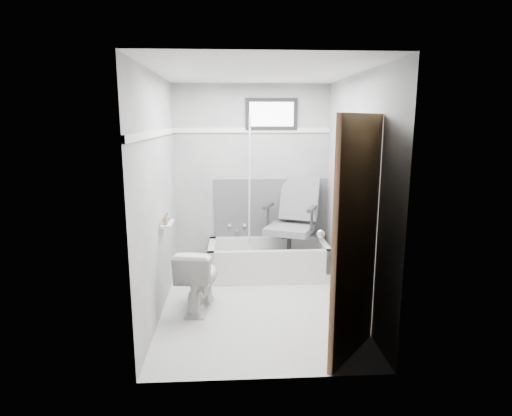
{
  "coord_description": "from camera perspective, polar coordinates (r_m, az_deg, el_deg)",
  "views": [
    {
      "loc": [
        -0.27,
        -4.24,
        1.95
      ],
      "look_at": [
        0.0,
        0.35,
        1.0
      ],
      "focal_mm": 30.0,
      "sensor_mm": 36.0,
      "label": 1
    }
  ],
  "objects": [
    {
      "name": "backerboard",
      "position": [
        5.67,
        1.97,
        -0.03
      ],
      "size": [
        1.5,
        0.02,
        0.78
      ],
      "primitive_type": "cube",
      "color": "#4C4C4F",
      "rests_on": "wall_back"
    },
    {
      "name": "shelf",
      "position": [
        4.5,
        -11.71,
        -2.06
      ],
      "size": [
        0.1,
        0.32,
        0.02
      ],
      "primitive_type": "cube",
      "color": "silver",
      "rests_on": "wall_left"
    },
    {
      "name": "wall_right",
      "position": [
        4.49,
        13.12,
        1.75
      ],
      "size": [
        0.02,
        2.6,
        2.4
      ],
      "primitive_type": "cube",
      "color": "gray",
      "rests_on": "floor"
    },
    {
      "name": "toilet",
      "position": [
        4.55,
        -7.66,
        -9.3
      ],
      "size": [
        0.49,
        0.73,
        0.66
      ],
      "primitive_type": "imported",
      "rotation": [
        0.0,
        0.0,
        2.97
      ],
      "color": "silver",
      "rests_on": "floor"
    },
    {
      "name": "floor",
      "position": [
        4.67,
        0.25,
        -12.98
      ],
      "size": [
        2.6,
        2.6,
        0.0
      ],
      "primitive_type": "plane",
      "color": "white",
      "rests_on": "ground"
    },
    {
      "name": "soap_bottle_b",
      "position": [
        4.55,
        -11.76,
        -1.16
      ],
      "size": [
        0.09,
        0.09,
        0.08
      ],
      "primitive_type": "imported",
      "rotation": [
        0.0,
        0.0,
        0.87
      ],
      "color": "#467180",
      "rests_on": "shelf"
    },
    {
      "name": "door",
      "position": [
        3.35,
        18.77,
        -5.45
      ],
      "size": [
        0.78,
        0.78,
        2.0
      ],
      "primitive_type": null,
      "color": "brown",
      "rests_on": "floor"
    },
    {
      "name": "wall_left",
      "position": [
        4.37,
        -12.94,
        1.49
      ],
      "size": [
        0.02,
        2.6,
        2.4
      ],
      "primitive_type": "cube",
      "color": "gray",
      "rests_on": "floor"
    },
    {
      "name": "bathtub",
      "position": [
        5.47,
        1.63,
        -6.86
      ],
      "size": [
        1.5,
        0.7,
        0.42
      ],
      "primitive_type": null,
      "color": "silver",
      "rests_on": "floor"
    },
    {
      "name": "window",
      "position": [
        5.55,
        2.07,
        12.39
      ],
      "size": [
        0.66,
        0.04,
        0.4
      ],
      "primitive_type": null,
      "color": "black",
      "rests_on": "wall_back"
    },
    {
      "name": "wall_front",
      "position": [
        3.05,
        1.79,
        -2.59
      ],
      "size": [
        2.0,
        0.02,
        2.4
      ],
      "primitive_type": "cube",
      "color": "gray",
      "rests_on": "floor"
    },
    {
      "name": "wall_back",
      "position": [
        5.6,
        -0.56,
        3.97
      ],
      "size": [
        2.0,
        0.02,
        2.4
      ],
      "primitive_type": "cube",
      "color": "gray",
      "rests_on": "floor"
    },
    {
      "name": "pole",
      "position": [
        5.38,
        -0.88,
        2.04
      ],
      "size": [
        0.02,
        0.41,
        1.92
      ],
      "primitive_type": "cylinder",
      "rotation": [
        0.2,
        0.0,
        0.0
      ],
      "color": "white",
      "rests_on": "bathtub"
    },
    {
      "name": "trim_back",
      "position": [
        5.53,
        -0.57,
        10.33
      ],
      "size": [
        2.0,
        0.02,
        0.06
      ],
      "primitive_type": "cube",
      "color": "white",
      "rests_on": "wall_back"
    },
    {
      "name": "ceiling",
      "position": [
        4.27,
        0.28,
        17.72
      ],
      "size": [
        2.6,
        2.6,
        0.0
      ],
      "primitive_type": "plane",
      "rotation": [
        3.14,
        0.0,
        0.0
      ],
      "color": "silver",
      "rests_on": "floor"
    },
    {
      "name": "faucet",
      "position": [
        5.69,
        -2.55,
        -2.59
      ],
      "size": [
        0.26,
        0.1,
        0.16
      ],
      "primitive_type": null,
      "color": "silver",
      "rests_on": "wall_back"
    },
    {
      "name": "office_chair",
      "position": [
        5.4,
        4.47,
        -1.98
      ],
      "size": [
        0.85,
        0.85,
        1.12
      ],
      "primitive_type": null,
      "rotation": [
        0.0,
        0.0,
        -0.41
      ],
      "color": "slate",
      "rests_on": "bathtub"
    },
    {
      "name": "soap_bottle_a",
      "position": [
        4.41,
        -12.03,
        -1.49
      ],
      "size": [
        0.05,
        0.05,
        0.1
      ],
      "primitive_type": "imported",
      "rotation": [
        0.0,
        0.0,
        -0.09
      ],
      "color": "#98724C",
      "rests_on": "shelf"
    },
    {
      "name": "trim_left",
      "position": [
        4.3,
        -13.15,
        9.64
      ],
      "size": [
        0.02,
        2.6,
        0.06
      ],
      "primitive_type": "cube",
      "color": "white",
      "rests_on": "wall_left"
    }
  ]
}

